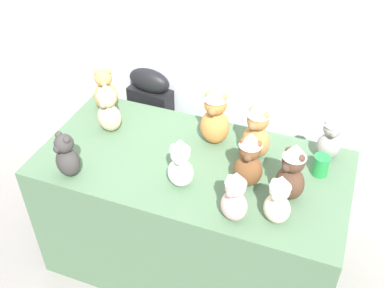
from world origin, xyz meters
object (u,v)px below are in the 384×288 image
(teddy_bear_charcoal, at_px, (67,156))
(teddy_bear_snow, at_px, (180,163))
(instrument_case, at_px, (153,132))
(teddy_bear_cocoa, at_px, (292,172))
(teddy_bear_ginger, at_px, (215,116))
(teddy_bear_blush, at_px, (235,197))
(display_table, at_px, (192,215))
(teddy_bear_cream, at_px, (278,200))
(teddy_bear_honey, at_px, (105,91))
(teddy_bear_caramel, at_px, (257,131))
(teddy_bear_ash, at_px, (331,137))
(party_cup_green, at_px, (321,165))
(teddy_bear_sand, at_px, (108,108))
(teddy_bear_chestnut, at_px, (249,160))

(teddy_bear_charcoal, bearing_deg, teddy_bear_snow, 31.97)
(instrument_case, relative_size, teddy_bear_cocoa, 3.05)
(teddy_bear_ginger, distance_m, teddy_bear_blush, 0.56)
(display_table, xyz_separation_m, teddy_bear_cream, (0.49, -0.24, 0.53))
(teddy_bear_cream, distance_m, teddy_bear_charcoal, 1.03)
(display_table, height_order, teddy_bear_honey, teddy_bear_honey)
(teddy_bear_caramel, bearing_deg, teddy_bear_blush, -69.72)
(instrument_case, bearing_deg, display_table, -40.39)
(teddy_bear_ash, xyz_separation_m, party_cup_green, (-0.01, -0.14, -0.08))
(instrument_case, bearing_deg, teddy_bear_honey, -115.94)
(teddy_bear_sand, xyz_separation_m, teddy_bear_honey, (-0.12, 0.18, -0.02))
(teddy_bear_cocoa, bearing_deg, teddy_bear_ginger, -179.95)
(display_table, height_order, teddy_bear_ash, teddy_bear_ash)
(teddy_bear_cocoa, xyz_separation_m, teddy_bear_chestnut, (-0.20, 0.01, -0.00))
(teddy_bear_sand, bearing_deg, teddy_bear_honey, 124.51)
(instrument_case, xyz_separation_m, teddy_bear_sand, (-0.04, -0.43, 0.46))
(instrument_case, distance_m, teddy_bear_sand, 0.63)
(teddy_bear_cream, bearing_deg, teddy_bear_ginger, 149.69)
(teddy_bear_cream, relative_size, party_cup_green, 2.44)
(teddy_bear_cocoa, relative_size, teddy_bear_sand, 1.06)
(teddy_bear_cream, bearing_deg, teddy_bear_caramel, 131.59)
(teddy_bear_ash, height_order, teddy_bear_blush, teddy_bear_blush)
(teddy_bear_snow, bearing_deg, teddy_bear_cocoa, 3.78)
(teddy_bear_sand, xyz_separation_m, teddy_bear_charcoal, (-0.01, -0.40, -0.03))
(teddy_bear_ginger, height_order, teddy_bear_charcoal, teddy_bear_ginger)
(teddy_bear_charcoal, bearing_deg, teddy_bear_chestnut, 35.22)
(teddy_bear_caramel, bearing_deg, teddy_bear_snow, -111.72)
(teddy_bear_sand, relative_size, teddy_bear_cream, 1.10)
(teddy_bear_ash, bearing_deg, teddy_bear_cocoa, -126.71)
(teddy_bear_honey, bearing_deg, teddy_bear_chestnut, -48.39)
(display_table, relative_size, teddy_bear_caramel, 4.84)
(teddy_bear_honey, bearing_deg, display_table, -52.37)
(teddy_bear_cream, bearing_deg, teddy_bear_chestnut, 149.85)
(teddy_bear_cream, xyz_separation_m, party_cup_green, (0.14, 0.38, -0.08))
(display_table, xyz_separation_m, teddy_bear_ginger, (0.05, 0.20, 0.57))
(teddy_bear_cream, distance_m, party_cup_green, 0.41)
(teddy_bear_ash, bearing_deg, teddy_bear_charcoal, -170.05)
(display_table, distance_m, teddy_bear_chestnut, 0.63)
(teddy_bear_sand, height_order, teddy_bear_blush, teddy_bear_sand)
(teddy_bear_cocoa, bearing_deg, teddy_bear_cream, -66.41)
(display_table, distance_m, teddy_bear_caramel, 0.65)
(display_table, relative_size, instrument_case, 1.67)
(teddy_bear_cream, relative_size, teddy_bear_ash, 0.99)
(display_table, distance_m, party_cup_green, 0.78)
(teddy_bear_cream, bearing_deg, teddy_bear_ash, 88.75)
(teddy_bear_cocoa, distance_m, teddy_bear_blush, 0.30)
(teddy_bear_snow, xyz_separation_m, teddy_bear_blush, (0.30, -0.12, -0.00))
(display_table, relative_size, party_cup_green, 14.56)
(instrument_case, distance_m, teddy_bear_charcoal, 0.93)
(teddy_bear_cream, bearing_deg, teddy_bear_snow, -172.54)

